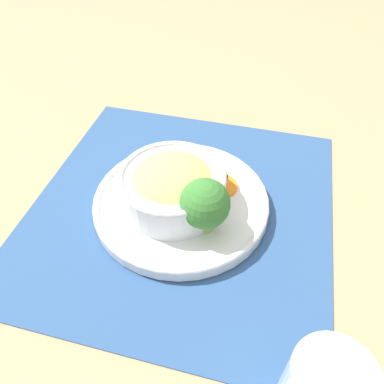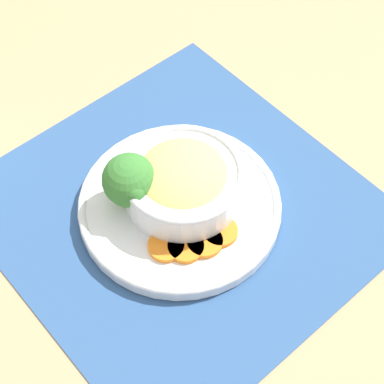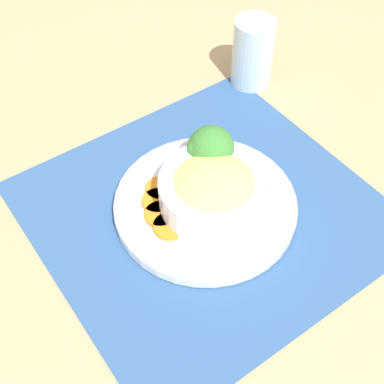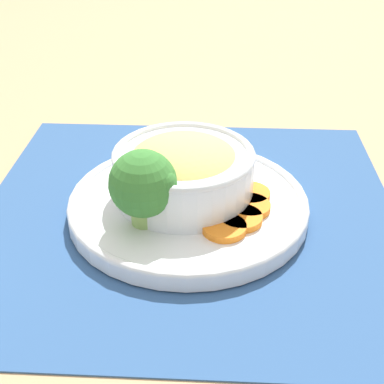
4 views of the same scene
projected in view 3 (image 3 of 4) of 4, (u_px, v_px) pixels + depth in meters
The scene contains 10 objects.
ground_plane at pixel (205, 210), 0.82m from camera, with size 4.00×4.00×0.00m, color tan.
placemat at pixel (205, 210), 0.82m from camera, with size 0.51×0.49×0.00m.
plate at pixel (205, 204), 0.81m from camera, with size 0.28×0.28×0.02m.
bowl at pixel (214, 190), 0.78m from camera, with size 0.16×0.16×0.07m.
broccoli_floret at pixel (211, 149), 0.81m from camera, with size 0.07×0.07×0.09m.
carrot_slice_near at pixel (161, 189), 0.82m from camera, with size 0.05×0.05×0.01m.
carrot_slice_middle at pixel (158, 201), 0.80m from camera, with size 0.05×0.05×0.01m.
carrot_slice_far at pixel (161, 215), 0.78m from camera, with size 0.05×0.05×0.01m.
carrot_slice_extra at pixel (169, 226), 0.77m from camera, with size 0.05×0.05×0.01m.
water_glass at pixel (252, 56), 0.98m from camera, with size 0.08×0.08×0.13m.
Camera 3 is at (-0.33, -0.39, 0.64)m, focal length 50.00 mm.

